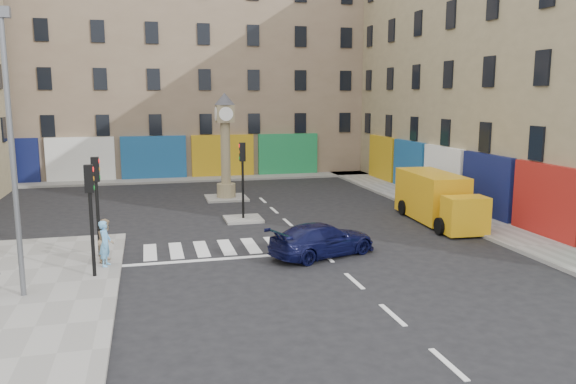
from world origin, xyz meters
name	(u,v)px	position (x,y,z in m)	size (l,w,h in m)	color
ground	(335,264)	(0.00, 0.00, 0.00)	(120.00, 120.00, 0.00)	black
sidewalk_right	(422,202)	(8.70, 10.00, 0.07)	(2.60, 30.00, 0.15)	gray
sidewalk_far	(183,179)	(-4.00, 22.20, 0.07)	(32.00, 2.40, 0.15)	gray
island_near	(243,219)	(-2.00, 8.00, 0.06)	(1.80, 1.80, 0.12)	gray
island_far	(226,198)	(-2.00, 14.00, 0.06)	(2.40, 2.40, 0.12)	gray
building_right	(528,61)	(15.00, 10.00, 8.00)	(10.00, 30.00, 16.00)	#958661
building_far	(175,65)	(-4.00, 28.00, 8.50)	(32.00, 10.00, 17.00)	#867159
traffic_light_left_near	(90,203)	(-8.30, 0.20, 2.62)	(0.28, 0.22, 3.70)	black
traffic_light_left_far	(96,191)	(-8.30, 2.60, 2.62)	(0.28, 0.22, 3.70)	black
traffic_light_island	(243,168)	(-2.00, 8.00, 2.59)	(0.28, 0.22, 3.70)	black
lamp_post	(11,140)	(-10.20, -1.20, 4.79)	(0.50, 0.25, 8.30)	#595B60
clock_pillar	(225,139)	(-2.00, 14.00, 3.55)	(1.20, 1.20, 6.10)	#958661
navy_sedan	(322,240)	(-0.11, 1.14, 0.63)	(1.76, 4.33, 1.26)	black
yellow_van	(437,199)	(7.00, 5.36, 1.15)	(2.49, 6.49, 2.32)	orange
pedestrian_blue	(105,243)	(-8.00, 1.28, 0.96)	(0.59, 0.39, 1.61)	#61A8DE
pedestrian_tan	(106,240)	(-8.00, 1.84, 0.93)	(0.76, 0.59, 1.56)	#9C8160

